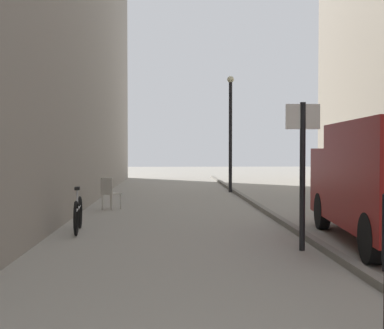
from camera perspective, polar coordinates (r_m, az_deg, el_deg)
ground_plane at (r=13.22m, az=2.44°, el=-6.09°), size 80.00×80.00×0.00m
kerb_strip at (r=13.44m, az=9.20°, el=-5.72°), size 0.16×40.00×0.12m
street_sign_post at (r=9.58m, az=11.66°, el=0.19°), size 0.60×0.10×2.60m
lamp_post at (r=22.07m, az=4.11°, el=4.11°), size 0.28×0.28×4.76m
bicycle_leaning at (r=11.83m, az=-12.01°, el=-5.19°), size 0.21×1.77×0.98m
cafe_chair_near_window at (r=15.87m, az=-8.78°, el=-2.82°), size 0.61×0.61×0.94m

